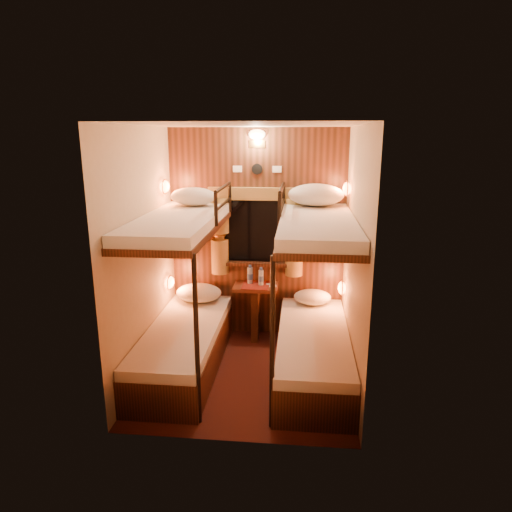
# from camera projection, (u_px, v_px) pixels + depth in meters

# --- Properties ---
(floor) EXTENTS (2.10, 2.10, 0.00)m
(floor) POSITION_uv_depth(u_px,v_px,m) (247.00, 373.00, 4.57)
(floor) COLOR #3B1610
(floor) RESTS_ON ground
(ceiling) EXTENTS (2.10, 2.10, 0.00)m
(ceiling) POSITION_uv_depth(u_px,v_px,m) (246.00, 125.00, 3.96)
(ceiling) COLOR silver
(ceiling) RESTS_ON wall_back
(wall_back) EXTENTS (2.40, 0.00, 2.40)m
(wall_back) POSITION_uv_depth(u_px,v_px,m) (257.00, 235.00, 5.27)
(wall_back) COLOR #C6B293
(wall_back) RESTS_ON floor
(wall_front) EXTENTS (2.40, 0.00, 2.40)m
(wall_front) POSITION_uv_depth(u_px,v_px,m) (229.00, 296.00, 3.25)
(wall_front) COLOR #C6B293
(wall_front) RESTS_ON floor
(wall_left) EXTENTS (0.00, 2.40, 2.40)m
(wall_left) POSITION_uv_depth(u_px,v_px,m) (143.00, 255.00, 4.36)
(wall_left) COLOR #C6B293
(wall_left) RESTS_ON floor
(wall_right) EXTENTS (0.00, 2.40, 2.40)m
(wall_right) POSITION_uv_depth(u_px,v_px,m) (355.00, 261.00, 4.17)
(wall_right) COLOR #C6B293
(wall_right) RESTS_ON floor
(back_panel) EXTENTS (2.00, 0.03, 2.40)m
(back_panel) POSITION_uv_depth(u_px,v_px,m) (257.00, 235.00, 5.26)
(back_panel) COLOR black
(back_panel) RESTS_ON floor
(bunk_left) EXTENTS (0.72, 1.90, 1.82)m
(bunk_left) POSITION_uv_depth(u_px,v_px,m) (183.00, 316.00, 4.56)
(bunk_left) COLOR black
(bunk_left) RESTS_ON floor
(bunk_right) EXTENTS (0.72, 1.90, 1.82)m
(bunk_right) POSITION_uv_depth(u_px,v_px,m) (314.00, 322.00, 4.43)
(bunk_right) COLOR black
(bunk_right) RESTS_ON floor
(window) EXTENTS (1.00, 0.12, 0.79)m
(window) POSITION_uv_depth(u_px,v_px,m) (257.00, 237.00, 5.23)
(window) COLOR black
(window) RESTS_ON back_panel
(curtains) EXTENTS (1.10, 0.22, 1.00)m
(curtains) POSITION_uv_depth(u_px,v_px,m) (257.00, 231.00, 5.18)
(curtains) COLOR olive
(curtains) RESTS_ON back_panel
(back_fixtures) EXTENTS (0.54, 0.09, 0.48)m
(back_fixtures) POSITION_uv_depth(u_px,v_px,m) (257.00, 142.00, 4.96)
(back_fixtures) COLOR black
(back_fixtures) RESTS_ON back_panel
(reading_lamps) EXTENTS (2.00, 0.20, 1.25)m
(reading_lamps) POSITION_uv_depth(u_px,v_px,m) (254.00, 238.00, 4.93)
(reading_lamps) COLOR orange
(reading_lamps) RESTS_ON wall_left
(table) EXTENTS (0.50, 0.34, 0.66)m
(table) POSITION_uv_depth(u_px,v_px,m) (256.00, 304.00, 5.28)
(table) COLOR #5C2615
(table) RESTS_ON floor
(bottle_left) EXTENTS (0.07, 0.07, 0.23)m
(bottle_left) POSITION_uv_depth(u_px,v_px,m) (250.00, 276.00, 5.25)
(bottle_left) COLOR #99BFE5
(bottle_left) RESTS_ON table
(bottle_right) EXTENTS (0.06, 0.06, 0.21)m
(bottle_right) POSITION_uv_depth(u_px,v_px,m) (261.00, 278.00, 5.20)
(bottle_right) COLOR #99BFE5
(bottle_right) RESTS_ON table
(sachet_a) EXTENTS (0.09, 0.07, 0.01)m
(sachet_a) POSITION_uv_depth(u_px,v_px,m) (273.00, 286.00, 5.19)
(sachet_a) COLOR silver
(sachet_a) RESTS_ON table
(sachet_b) EXTENTS (0.07, 0.06, 0.01)m
(sachet_b) POSITION_uv_depth(u_px,v_px,m) (269.00, 284.00, 5.25)
(sachet_b) COLOR silver
(sachet_b) RESTS_ON table
(pillow_lower_left) EXTENTS (0.52, 0.37, 0.21)m
(pillow_lower_left) POSITION_uv_depth(u_px,v_px,m) (199.00, 293.00, 5.24)
(pillow_lower_left) COLOR silver
(pillow_lower_left) RESTS_ON bunk_left
(pillow_lower_right) EXTENTS (0.42, 0.30, 0.17)m
(pillow_lower_right) POSITION_uv_depth(u_px,v_px,m) (312.00, 297.00, 5.16)
(pillow_lower_right) COLOR silver
(pillow_lower_right) RESTS_ON bunk_right
(pillow_upper_left) EXTENTS (0.49, 0.35, 0.19)m
(pillow_upper_left) POSITION_uv_depth(u_px,v_px,m) (193.00, 196.00, 4.85)
(pillow_upper_left) COLOR silver
(pillow_upper_left) RESTS_ON bunk_left
(pillow_upper_right) EXTENTS (0.59, 0.42, 0.23)m
(pillow_upper_right) POSITION_uv_depth(u_px,v_px,m) (316.00, 195.00, 4.81)
(pillow_upper_right) COLOR silver
(pillow_upper_right) RESTS_ON bunk_right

